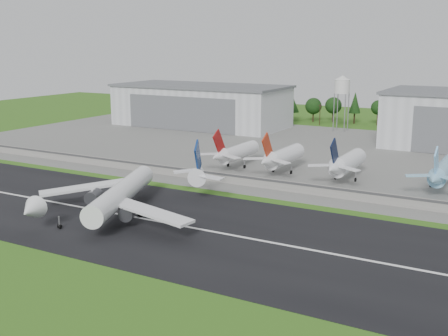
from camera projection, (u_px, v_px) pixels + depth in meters
The scene contains 15 objects.
ground at pixel (129, 232), 139.73m from camera, with size 600.00×600.00×0.00m, color #2C5614.
runway at pixel (152, 221), 148.23m from camera, with size 320.00×60.00×0.10m, color black.
runway_centerline at pixel (152, 220), 148.22m from camera, with size 220.00×1.00×0.02m, color white.
apron at pixel (304, 152), 241.92m from camera, with size 320.00×150.00×0.10m, color slate.
blast_fence at pixel (233, 179), 186.16m from camera, with size 240.00×0.61×3.50m.
hangar_west at pixel (201, 105), 315.79m from camera, with size 97.00×44.00×23.20m.
water_tower at pixel (342, 85), 294.33m from camera, with size 8.40×8.40×29.40m.
utility_poles at pixel (357, 128), 310.07m from camera, with size 230.00×3.00×12.00m, color black, non-canonical shape.
treeline at pixel (365, 125), 322.84m from camera, with size 320.00×16.00×22.00m, color black, non-canonical shape.
main_airliner at pixel (120, 198), 151.73m from camera, with size 53.43×57.29×18.17m.
ground_vehicle at pixel (35, 201), 163.94m from camera, with size 2.36×5.12×1.42m, color #A4CC18.
parked_jet_red_a at pixel (234, 153), 208.87m from camera, with size 7.36×31.29×16.51m.
parked_jet_red_b at pixel (281, 157), 199.91m from camera, with size 7.36×31.29×16.72m.
parked_jet_navy at pixel (345, 163), 188.75m from camera, with size 7.36×31.29×16.84m.
parked_jet_skyblue at pixel (442, 171), 178.56m from camera, with size 7.36×37.29×16.55m.
Camera 1 is at (85.70, -104.36, 45.90)m, focal length 45.00 mm.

